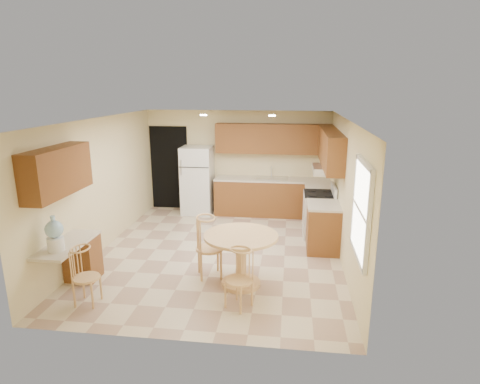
# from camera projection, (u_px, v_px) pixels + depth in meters

# --- Properties ---
(floor) EXTENTS (5.50, 5.50, 0.00)m
(floor) POSITION_uv_depth(u_px,v_px,m) (219.00, 252.00, 7.60)
(floor) COLOR beige
(floor) RESTS_ON ground
(ceiling) EXTENTS (4.50, 5.50, 0.02)m
(ceiling) POSITION_uv_depth(u_px,v_px,m) (217.00, 119.00, 6.96)
(ceiling) COLOR white
(ceiling) RESTS_ON wall_back
(wall_back) EXTENTS (4.50, 0.02, 2.50)m
(wall_back) POSITION_uv_depth(u_px,v_px,m) (238.00, 162.00, 9.92)
(wall_back) COLOR beige
(wall_back) RESTS_ON floor
(wall_front) EXTENTS (4.50, 0.02, 2.50)m
(wall_front) POSITION_uv_depth(u_px,v_px,m) (176.00, 247.00, 4.64)
(wall_front) COLOR beige
(wall_front) RESTS_ON floor
(wall_left) EXTENTS (0.02, 5.50, 2.50)m
(wall_left) POSITION_uv_depth(u_px,v_px,m) (101.00, 185.00, 7.56)
(wall_left) COLOR beige
(wall_left) RESTS_ON floor
(wall_right) EXTENTS (0.02, 5.50, 2.50)m
(wall_right) POSITION_uv_depth(u_px,v_px,m) (344.00, 193.00, 7.01)
(wall_right) COLOR beige
(wall_right) RESTS_ON floor
(doorway) EXTENTS (0.90, 0.02, 2.10)m
(doorway) POSITION_uv_depth(u_px,v_px,m) (169.00, 168.00, 10.17)
(doorway) COLOR black
(doorway) RESTS_ON floor
(base_cab_back) EXTENTS (2.75, 0.60, 0.87)m
(base_cab_back) POSITION_uv_depth(u_px,v_px,m) (272.00, 198.00, 9.73)
(base_cab_back) COLOR brown
(base_cab_back) RESTS_ON floor
(counter_back) EXTENTS (2.75, 0.63, 0.04)m
(counter_back) POSITION_uv_depth(u_px,v_px,m) (272.00, 179.00, 9.62)
(counter_back) COLOR beige
(counter_back) RESTS_ON base_cab_back
(base_cab_right_a) EXTENTS (0.60, 0.59, 0.87)m
(base_cab_right_a) POSITION_uv_depth(u_px,v_px,m) (318.00, 206.00, 9.03)
(base_cab_right_a) COLOR brown
(base_cab_right_a) RESTS_ON floor
(counter_right_a) EXTENTS (0.63, 0.59, 0.04)m
(counter_right_a) POSITION_uv_depth(u_px,v_px,m) (319.00, 187.00, 8.92)
(counter_right_a) COLOR beige
(counter_right_a) RESTS_ON base_cab_right_a
(base_cab_right_b) EXTENTS (0.60, 0.80, 0.87)m
(base_cab_right_b) POSITION_uv_depth(u_px,v_px,m) (323.00, 228.00, 7.64)
(base_cab_right_b) COLOR brown
(base_cab_right_b) RESTS_ON floor
(counter_right_b) EXTENTS (0.63, 0.80, 0.04)m
(counter_right_b) POSITION_uv_depth(u_px,v_px,m) (324.00, 205.00, 7.52)
(counter_right_b) COLOR beige
(counter_right_b) RESTS_ON base_cab_right_b
(upper_cab_back) EXTENTS (2.75, 0.33, 0.70)m
(upper_cab_back) POSITION_uv_depth(u_px,v_px,m) (273.00, 139.00, 9.50)
(upper_cab_back) COLOR brown
(upper_cab_back) RESTS_ON wall_back
(upper_cab_right) EXTENTS (0.33, 2.42, 0.70)m
(upper_cab_right) POSITION_uv_depth(u_px,v_px,m) (331.00, 148.00, 8.04)
(upper_cab_right) COLOR brown
(upper_cab_right) RESTS_ON wall_right
(upper_cab_left) EXTENTS (0.33, 1.40, 0.70)m
(upper_cab_left) POSITION_uv_depth(u_px,v_px,m) (57.00, 171.00, 5.85)
(upper_cab_left) COLOR brown
(upper_cab_left) RESTS_ON wall_left
(sink) EXTENTS (0.78, 0.44, 0.01)m
(sink) POSITION_uv_depth(u_px,v_px,m) (271.00, 178.00, 9.62)
(sink) COLOR silver
(sink) RESTS_ON counter_back
(range_hood) EXTENTS (0.50, 0.76, 0.14)m
(range_hood) POSITION_uv_depth(u_px,v_px,m) (325.00, 169.00, 8.13)
(range_hood) COLOR silver
(range_hood) RESTS_ON upper_cab_right
(desk_pedestal) EXTENTS (0.48, 0.42, 0.72)m
(desk_pedestal) POSITION_uv_depth(u_px,v_px,m) (83.00, 258.00, 6.49)
(desk_pedestal) COLOR brown
(desk_pedestal) RESTS_ON floor
(desk_top) EXTENTS (0.50, 1.20, 0.04)m
(desk_top) POSITION_uv_depth(u_px,v_px,m) (67.00, 244.00, 6.02)
(desk_top) COLOR beige
(desk_top) RESTS_ON desk_pedestal
(window) EXTENTS (0.06, 1.12, 1.30)m
(window) POSITION_uv_depth(u_px,v_px,m) (362.00, 210.00, 5.17)
(window) COLOR white
(window) RESTS_ON wall_right
(can_light_a) EXTENTS (0.14, 0.14, 0.02)m
(can_light_a) POSITION_uv_depth(u_px,v_px,m) (203.00, 115.00, 8.18)
(can_light_a) COLOR white
(can_light_a) RESTS_ON ceiling
(can_light_b) EXTENTS (0.14, 0.14, 0.02)m
(can_light_b) POSITION_uv_depth(u_px,v_px,m) (272.00, 116.00, 8.01)
(can_light_b) COLOR white
(can_light_b) RESTS_ON ceiling
(refrigerator) EXTENTS (0.73, 0.71, 1.65)m
(refrigerator) POSITION_uv_depth(u_px,v_px,m) (197.00, 180.00, 9.81)
(refrigerator) COLOR white
(refrigerator) RESTS_ON floor
(stove) EXTENTS (0.65, 0.76, 1.09)m
(stove) POSITION_uv_depth(u_px,v_px,m) (319.00, 214.00, 8.38)
(stove) COLOR white
(stove) RESTS_ON floor
(dining_table) EXTENTS (1.15, 1.15, 0.85)m
(dining_table) POSITION_uv_depth(u_px,v_px,m) (241.00, 252.00, 6.22)
(dining_table) COLOR tan
(dining_table) RESTS_ON floor
(chair_table_a) EXTENTS (0.45, 0.58, 1.02)m
(chair_table_a) POSITION_uv_depth(u_px,v_px,m) (208.00, 243.00, 6.42)
(chair_table_a) COLOR tan
(chair_table_a) RESTS_ON floor
(chair_table_b) EXTENTS (0.38, 0.44, 0.86)m
(chair_table_b) POSITION_uv_depth(u_px,v_px,m) (238.00, 276.00, 5.52)
(chair_table_b) COLOR tan
(chair_table_b) RESTS_ON floor
(chair_desk) EXTENTS (0.38, 0.48, 0.85)m
(chair_desk) POSITION_uv_depth(u_px,v_px,m) (83.00, 273.00, 5.61)
(chair_desk) COLOR tan
(chair_desk) RESTS_ON floor
(water_crock) EXTENTS (0.25, 0.25, 0.52)m
(water_crock) POSITION_uv_depth(u_px,v_px,m) (55.00, 235.00, 5.69)
(water_crock) COLOR white
(water_crock) RESTS_ON desk_top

